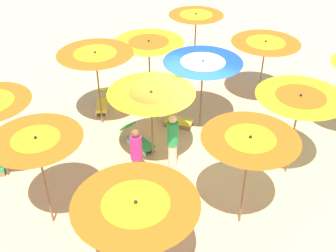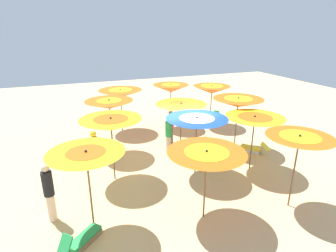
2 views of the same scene
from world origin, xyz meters
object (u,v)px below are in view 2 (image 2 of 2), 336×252
beach_umbrella_1 (171,88)px  beach_ball (93,134)px  lounger_3 (215,119)px  lounger_4 (82,239)px  beachgoer_0 (171,126)px  beach_umbrella_9 (299,142)px  lounger_1 (253,148)px  beach_umbrella_2 (120,93)px  beach_umbrella_3 (238,103)px  beach_umbrella_4 (181,108)px  beach_umbrella_8 (111,124)px  beachgoer_2 (169,134)px  beach_umbrella_0 (212,90)px  beach_umbrella_7 (197,122)px  beachgoer_1 (49,191)px  beach_umbrella_6 (254,121)px  beach_umbrella_5 (109,105)px  lounger_0 (206,161)px  beach_umbrella_10 (206,158)px  lounger_2 (198,146)px  beach_umbrella_11 (87,159)px

beach_umbrella_1 → beach_ball: (-4.35, -0.07, -2.04)m
lounger_3 → lounger_4: 11.11m
beach_umbrella_1 → beachgoer_0: (-0.88, -2.21, -1.35)m
lounger_4 → beach_ball: size_ratio=3.53×
beach_umbrella_9 → lounger_1: bearing=68.6°
beach_umbrella_2 → beach_umbrella_3: (4.39, -4.21, 0.12)m
beach_umbrella_4 → beach_umbrella_8: beach_umbrella_8 is taller
beachgoer_2 → beach_umbrella_0: bearing=-98.9°
beach_umbrella_7 → lounger_4: 5.38m
beach_umbrella_1 → lounger_3: size_ratio=2.44×
beach_umbrella_3 → beachgoer_1: beach_umbrella_3 is taller
beach_umbrella_9 → beach_umbrella_6: bearing=82.0°
beach_umbrella_0 → lounger_3: (0.49, 0.32, -1.87)m
lounger_4 → beach_ball: bearing=38.7°
beach_umbrella_5 → beachgoer_0: bearing=1.9°
beach_umbrella_1 → lounger_0: bearing=-94.6°
beach_umbrella_4 → beach_umbrella_3: bearing=-17.3°
beach_umbrella_4 → beachgoer_1: (-5.47, -3.21, -1.06)m
beach_umbrella_1 → beach_umbrella_10: bearing=-104.6°
beach_umbrella_0 → beach_umbrella_9: size_ratio=0.97×
lounger_1 → lounger_2: (-2.23, 1.08, 0.01)m
beachgoer_0 → beachgoer_2: size_ratio=0.99×
beachgoer_2 → beach_umbrella_1: bearing=-68.1°
beach_umbrella_8 → lounger_3: 8.32m
beach_umbrella_6 → beach_umbrella_10: beach_umbrella_6 is taller
beach_umbrella_0 → beach_umbrella_8: beach_umbrella_8 is taller
beach_umbrella_10 → beach_umbrella_8: bearing=123.0°
beach_umbrella_10 → lounger_1: 5.61m
beach_umbrella_4 → beach_umbrella_9: beach_umbrella_9 is taller
lounger_1 → beach_umbrella_7: bearing=67.6°
beach_umbrella_6 → lounger_4: bearing=-163.9°
beach_umbrella_7 → beach_umbrella_10: (-0.95, -2.49, -0.14)m
beach_umbrella_2 → lounger_4: size_ratio=1.98×
lounger_3 → beach_ball: 7.07m
beachgoer_0 → lounger_3: bearing=-78.8°
beach_umbrella_4 → lounger_0: 2.62m
beach_umbrella_1 → beach_umbrella_11: (-5.15, -7.21, -0.00)m
beach_umbrella_10 → beach_ball: bearing=106.7°
beach_umbrella_10 → beachgoer_1: beach_umbrella_10 is taller
beach_ball → beach_umbrella_7: bearing=-58.1°
beach_umbrella_3 → beach_umbrella_4: 2.54m
beach_umbrella_1 → beach_ball: 4.80m
beach_umbrella_2 → beach_umbrella_9: 9.28m
beach_umbrella_0 → lounger_0: 5.46m
lounger_1 → beachgoer_0: beachgoer_0 is taller
beach_umbrella_1 → beach_umbrella_10: size_ratio=1.12×
beach_umbrella_2 → beach_umbrella_1: bearing=-6.7°
beach_umbrella_11 → lounger_2: beach_umbrella_11 is taller
beachgoer_0 → beach_umbrella_0: bearing=-79.5°
beach_umbrella_9 → beachgoer_0: 6.43m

